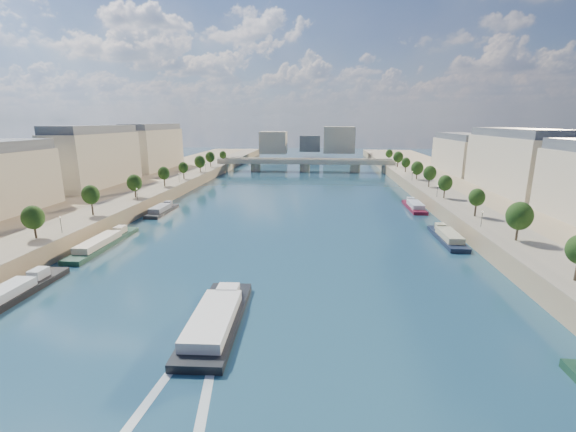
# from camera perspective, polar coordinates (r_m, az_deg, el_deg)

# --- Properties ---
(ground) EXTENTS (700.00, 700.00, 0.00)m
(ground) POSITION_cam_1_polar(r_m,az_deg,el_deg) (120.40, -0.33, -1.42)
(ground) COLOR #0C2737
(ground) RESTS_ON ground
(quay_left) EXTENTS (44.00, 520.00, 5.00)m
(quay_left) POSITION_cam_1_polar(r_m,az_deg,el_deg) (145.22, -29.92, 0.38)
(quay_left) COLOR #9E8460
(quay_left) RESTS_ON ground
(quay_right) EXTENTS (44.00, 520.00, 5.00)m
(quay_right) POSITION_cam_1_polar(r_m,az_deg,el_deg) (134.05, 32.00, -0.89)
(quay_right) COLOR #9E8460
(quay_right) RESTS_ON ground
(pave_left) EXTENTS (14.00, 520.00, 0.10)m
(pave_left) POSITION_cam_1_polar(r_m,az_deg,el_deg) (136.69, -24.88, 1.31)
(pave_left) COLOR gray
(pave_left) RESTS_ON quay_left
(pave_right) EXTENTS (14.00, 520.00, 0.10)m
(pave_right) POSITION_cam_1_polar(r_m,az_deg,el_deg) (127.34, 26.13, 0.32)
(pave_right) COLOR gray
(pave_right) RESTS_ON quay_right
(trees_left) EXTENTS (4.80, 268.80, 8.26)m
(trees_left) POSITION_cam_1_polar(r_m,az_deg,el_deg) (136.46, -23.97, 3.71)
(trees_left) COLOR #382B1E
(trees_left) RESTS_ON ground
(trees_right) EXTENTS (4.80, 268.80, 8.26)m
(trees_right) POSITION_cam_1_polar(r_m,az_deg,el_deg) (134.84, 24.10, 3.58)
(trees_right) COLOR #382B1E
(trees_right) RESTS_ON ground
(lamps_left) EXTENTS (0.36, 200.36, 4.28)m
(lamps_left) POSITION_cam_1_polar(r_m,az_deg,el_deg) (125.47, -25.44, 1.49)
(lamps_left) COLOR black
(lamps_left) RESTS_ON ground
(lamps_right) EXTENTS (0.36, 200.36, 4.28)m
(lamps_right) POSITION_cam_1_polar(r_m,az_deg,el_deg) (129.85, 23.64, 2.06)
(lamps_right) COLOR black
(lamps_right) RESTS_ON ground
(buildings_left) EXTENTS (16.00, 226.00, 23.20)m
(buildings_left) POSITION_cam_1_polar(r_m,az_deg,el_deg) (160.32, -31.95, 6.32)
(buildings_left) COLOR #C4B397
(buildings_left) RESTS_ON ground
(buildings_right) EXTENTS (16.00, 226.00, 23.20)m
(buildings_right) POSITION_cam_1_polar(r_m,az_deg,el_deg) (148.39, 35.14, 5.44)
(buildings_right) COLOR #C4B397
(buildings_right) RESTS_ON ground
(skyline) EXTENTS (79.00, 42.00, 22.00)m
(skyline) POSITION_cam_1_polar(r_m,az_deg,el_deg) (335.64, 3.77, 10.98)
(skyline) COLOR #C4B397
(skyline) RESTS_ON ground
(bridge) EXTENTS (112.00, 12.00, 8.15)m
(bridge) POSITION_cam_1_polar(r_m,az_deg,el_deg) (249.46, 2.51, 7.77)
(bridge) COLOR #C1B79E
(bridge) RESTS_ON ground
(tour_barge) EXTENTS (8.42, 26.36, 3.66)m
(tour_barge) POSITION_cam_1_polar(r_m,az_deg,el_deg) (64.93, -10.58, -14.80)
(tour_barge) COLOR black
(tour_barge) RESTS_ON ground
(wake) EXTENTS (10.76, 26.01, 0.04)m
(wake) POSITION_cam_1_polar(r_m,az_deg,el_deg) (52.27, -15.81, -24.28)
(wake) COLOR silver
(wake) RESTS_ON ground
(moored_barges_left) EXTENTS (5.00, 160.66, 3.60)m
(moored_barges_left) POSITION_cam_1_polar(r_m,az_deg,el_deg) (86.42, -36.89, -10.08)
(moored_barges_left) COLOR #1A1937
(moored_barges_left) RESTS_ON ground
(moored_barges_right) EXTENTS (5.00, 159.23, 3.60)m
(moored_barges_right) POSITION_cam_1_polar(r_m,az_deg,el_deg) (84.30, 29.29, -9.57)
(moored_barges_right) COLOR black
(moored_barges_right) RESTS_ON ground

